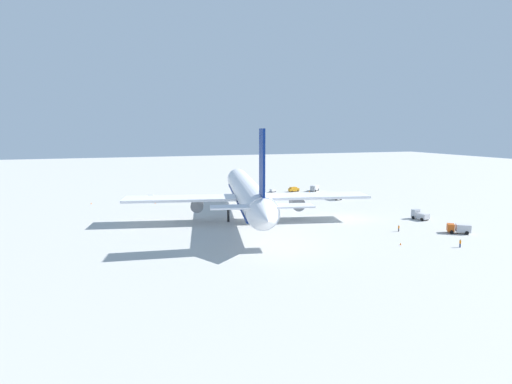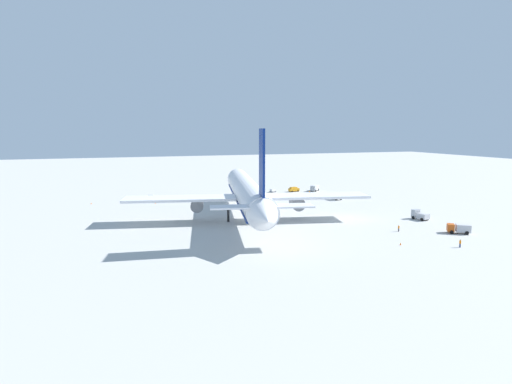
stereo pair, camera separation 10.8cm
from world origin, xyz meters
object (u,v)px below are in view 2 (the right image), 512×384
at_px(airliner, 247,193).
at_px(service_truck_0, 336,196).
at_px(traffic_cone_0, 155,203).
at_px(ground_worker_2, 309,193).
at_px(service_truck_3, 315,188).
at_px(baggage_cart_1, 273,190).
at_px(baggage_cart_0, 151,196).
at_px(traffic_cone_1, 91,203).
at_px(service_truck_1, 459,228).
at_px(traffic_cone_2, 401,244).
at_px(service_truck_4, 420,215).
at_px(service_van, 294,189).
at_px(ground_worker_1, 460,243).
at_px(ground_worker_3, 399,228).

xyz_separation_m(airliner, service_truck_0, (22.79, -41.66, -6.25)).
bearing_deg(service_truck_0, traffic_cone_0, 78.59).
relative_size(service_truck_0, ground_worker_2, 3.17).
relative_size(airliner, service_truck_3, 13.92).
distance_m(airliner, traffic_cone_0, 42.59).
bearing_deg(baggage_cart_1, baggage_cart_0, 89.00).
bearing_deg(traffic_cone_1, service_truck_1, -130.57).
xyz_separation_m(airliner, traffic_cone_2, (-36.96, -23.81, -7.45)).
bearing_deg(traffic_cone_0, airliner, -148.23).
xyz_separation_m(service_truck_4, traffic_cone_0, (51.75, 68.58, -1.05)).
xyz_separation_m(airliner, service_truck_3, (45.19, -44.22, -6.37)).
height_order(service_truck_0, baggage_cart_0, service_truck_0).
bearing_deg(airliner, service_truck_0, -61.32).
xyz_separation_m(service_truck_0, traffic_cone_2, (-59.75, 17.85, -1.20)).
height_order(service_truck_1, baggage_cart_0, service_truck_1).
bearing_deg(airliner, service_van, -37.22).
bearing_deg(ground_worker_1, airliner, 39.10).
height_order(service_truck_0, traffic_cone_2, service_truck_0).
distance_m(service_van, ground_worker_2, 10.22).
bearing_deg(service_truck_0, service_van, 15.26).
relative_size(service_truck_4, baggage_cart_0, 1.64).
xyz_separation_m(ground_worker_3, traffic_cone_2, (-10.82, 7.80, -0.56)).
xyz_separation_m(service_truck_0, service_truck_4, (-38.88, -4.84, -0.15)).
distance_m(airliner, baggage_cart_1, 55.30).
height_order(airliner, baggage_cart_0, airliner).
bearing_deg(ground_worker_3, baggage_cart_0, 35.66).
distance_m(traffic_cone_0, traffic_cone_2, 85.90).
bearing_deg(traffic_cone_2, ground_worker_2, -10.53).
bearing_deg(ground_worker_2, traffic_cone_1, 85.93).
distance_m(service_truck_3, baggage_cart_1, 17.98).
height_order(service_truck_4, service_van, service_truck_4).
distance_m(service_truck_4, baggage_cart_0, 94.60).
distance_m(service_truck_1, service_van, 79.64).
bearing_deg(service_truck_3, service_truck_1, -179.91).
xyz_separation_m(airliner, baggage_cart_0, (48.89, 22.24, -7.05)).
relative_size(baggage_cart_0, baggage_cart_1, 0.99).
bearing_deg(baggage_cart_1, traffic_cone_1, 94.86).
distance_m(airliner, ground_worker_2, 52.68).
xyz_separation_m(service_truck_4, service_van, (62.46, 11.28, -0.29)).
relative_size(ground_worker_2, traffic_cone_2, 2.94).
bearing_deg(service_van, service_truck_4, -169.76).
bearing_deg(traffic_cone_1, ground_worker_1, -137.48).
relative_size(service_truck_4, service_van, 1.08).
bearing_deg(ground_worker_1, ground_worker_3, 10.83).
distance_m(baggage_cart_0, traffic_cone_1, 21.93).
relative_size(service_truck_4, traffic_cone_0, 9.19).
relative_size(service_truck_1, baggage_cart_1, 1.78).
distance_m(airliner, service_truck_3, 63.54).
bearing_deg(service_van, service_truck_3, -97.48).
distance_m(service_truck_1, traffic_cone_2, 20.98).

